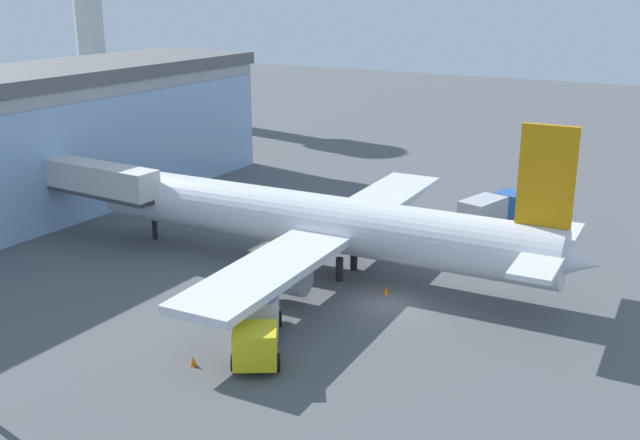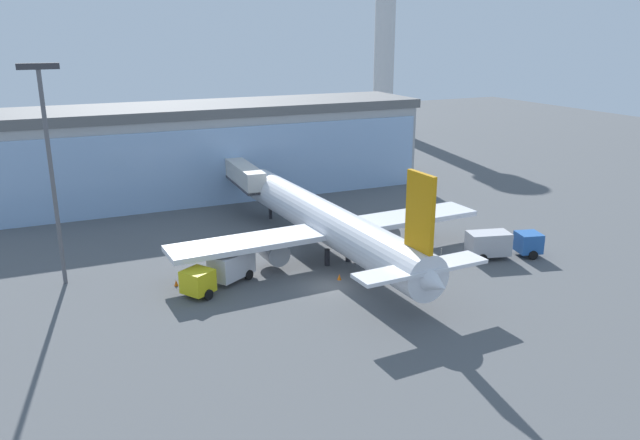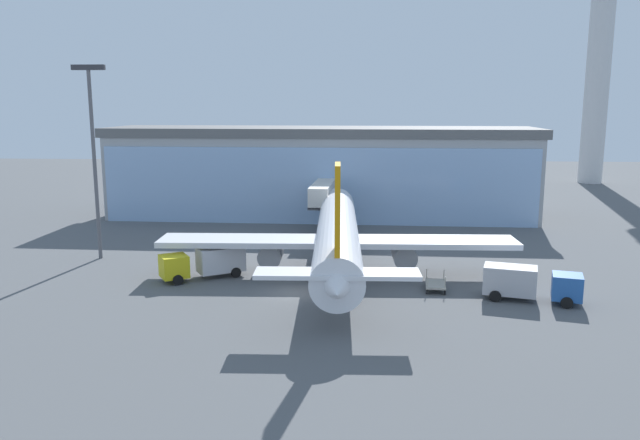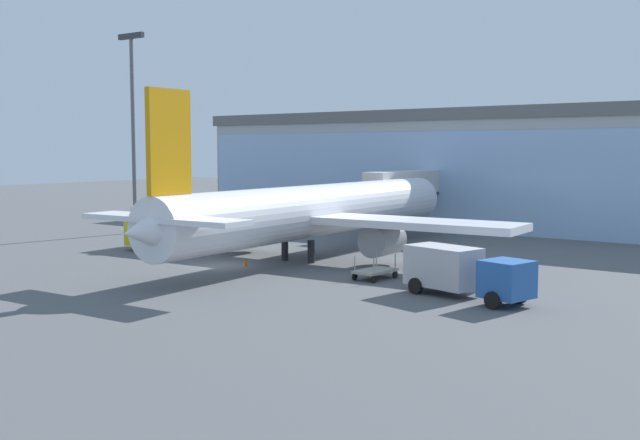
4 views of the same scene
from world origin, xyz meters
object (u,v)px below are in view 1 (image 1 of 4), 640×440
at_px(jet_bridge, 85,179).
at_px(safety_cone_wingtip, 193,361).
at_px(airplane, 320,223).
at_px(catering_truck, 258,320).
at_px(safety_cone_nose, 386,290).
at_px(baggage_cart, 433,241).
at_px(fuel_truck, 492,210).

height_order(jet_bridge, safety_cone_wingtip, jet_bridge).
height_order(airplane, catering_truck, airplane).
relative_size(catering_truck, safety_cone_nose, 13.44).
xyz_separation_m(jet_bridge, baggage_cart, (10.51, -24.62, -4.06)).
bearing_deg(baggage_cart, safety_cone_wingtip, -95.17).
relative_size(catering_truck, fuel_truck, 0.97).
height_order(airplane, safety_cone_nose, airplane).
bearing_deg(jet_bridge, baggage_cart, -153.80).
bearing_deg(fuel_truck, safety_cone_wingtip, -177.10).
bearing_deg(jet_bridge, safety_cone_wingtip, 150.80).
relative_size(baggage_cart, safety_cone_nose, 5.33).
xyz_separation_m(baggage_cart, safety_cone_wingtip, (-23.39, 4.24, -0.23)).
distance_m(airplane, safety_cone_nose, 6.78).
relative_size(airplane, baggage_cart, 12.67).
height_order(jet_bridge, fuel_truck, jet_bridge).
xyz_separation_m(catering_truck, baggage_cart, (19.80, -2.59, -0.97)).
bearing_deg(baggage_cart, safety_cone_nose, -81.31).
distance_m(baggage_cart, safety_cone_wingtip, 23.77).
relative_size(airplane, fuel_truck, 4.87).
relative_size(airplane, safety_cone_wingtip, 67.50).
distance_m(safety_cone_nose, safety_cone_wingtip, 14.29).
relative_size(catering_truck, baggage_cart, 2.52).
height_order(jet_bridge, catering_truck, jet_bridge).
bearing_deg(fuel_truck, jet_bridge, 137.95).
distance_m(fuel_truck, safety_cone_nose, 16.92).
bearing_deg(safety_cone_nose, airplane, 73.82).
xyz_separation_m(jet_bridge, airplane, (2.23, -19.49, -1.12)).
bearing_deg(safety_cone_wingtip, safety_cone_nose, -19.91).
distance_m(jet_bridge, fuel_truck, 32.22).
distance_m(catering_truck, fuel_truck, 27.09).
bearing_deg(safety_cone_nose, baggage_cart, 3.59).
xyz_separation_m(jet_bridge, safety_cone_nose, (0.56, -25.25, -4.28)).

